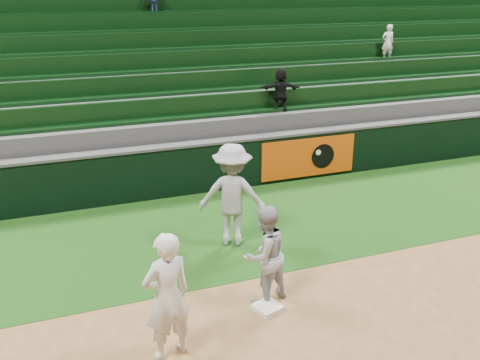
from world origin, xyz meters
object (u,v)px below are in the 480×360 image
at_px(first_base, 268,308).
at_px(first_baseman, 167,297).
at_px(baserunner, 265,255).
at_px(base_coach, 232,195).

bearing_deg(first_base, first_baseman, -163.27).
xyz_separation_m(first_baseman, baserunner, (1.74, 0.80, -0.11)).
xyz_separation_m(first_base, first_baseman, (-1.67, -0.50, 0.88)).
relative_size(first_baseman, baserunner, 1.14).
distance_m(first_baseman, base_coach, 3.45).
xyz_separation_m(baserunner, base_coach, (0.21, 2.05, 0.20)).
height_order(first_base, first_baseman, first_baseman).
bearing_deg(baserunner, first_base, 60.84).
relative_size(first_base, baserunner, 0.24).
bearing_deg(baserunner, first_baseman, 7.64).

